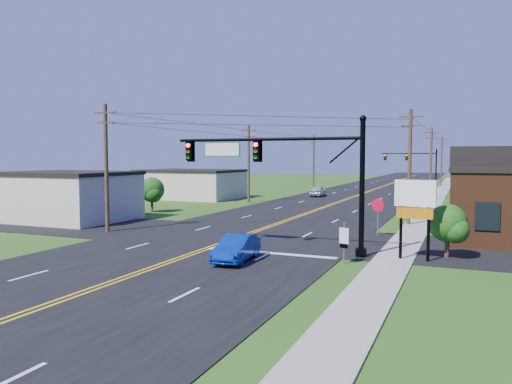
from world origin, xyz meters
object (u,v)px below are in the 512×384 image
at_px(blue_car, 237,249).
at_px(signal_mast_main, 282,167).
at_px(route_sign, 344,240).
at_px(stop_sign, 378,209).
at_px(signal_mast_far, 412,161).

bearing_deg(blue_car, signal_mast_main, 66.34).
height_order(blue_car, route_sign, route_sign).
relative_size(blue_car, route_sign, 1.90).
height_order(signal_mast_main, route_sign, signal_mast_main).
bearing_deg(route_sign, stop_sign, 106.24).
xyz_separation_m(signal_mast_far, blue_car, (-1.26, -75.55, -3.89)).
distance_m(signal_mast_main, blue_car, 5.54).
relative_size(blue_car, stop_sign, 1.54).
bearing_deg(blue_car, route_sign, 10.98).
bearing_deg(stop_sign, route_sign, -74.55).
bearing_deg(stop_sign, signal_mast_far, 110.07).
height_order(signal_mast_far, stop_sign, signal_mast_far).
xyz_separation_m(blue_car, stop_sign, (5.32, 10.81, 1.20)).
xyz_separation_m(signal_mast_main, stop_sign, (4.16, 7.26, -2.89)).
relative_size(signal_mast_far, stop_sign, 4.26).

